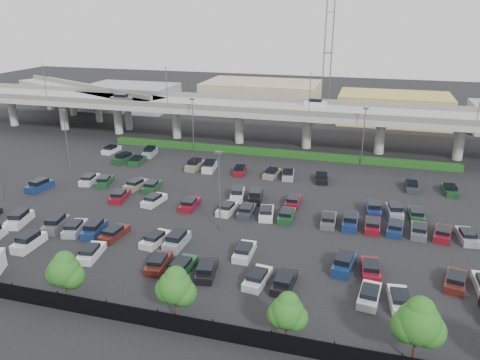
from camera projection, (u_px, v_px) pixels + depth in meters
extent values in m
plane|color=black|center=(238.00, 205.00, 66.26)|extent=(280.00, 280.00, 0.00)
cube|color=gray|center=(283.00, 111.00, 92.66)|extent=(150.00, 13.00, 1.10)
cube|color=slate|center=(276.00, 112.00, 86.65)|extent=(150.00, 0.50, 1.00)
cube|color=slate|center=(289.00, 100.00, 97.94)|extent=(150.00, 0.50, 1.00)
cylinder|color=gray|center=(13.00, 112.00, 110.81)|extent=(1.80, 1.80, 6.70)
cube|color=slate|center=(10.00, 98.00, 109.73)|extent=(2.60, 9.75, 0.50)
cylinder|color=gray|center=(64.00, 115.00, 107.19)|extent=(1.80, 1.80, 6.70)
cube|color=slate|center=(62.00, 101.00, 106.11)|extent=(2.60, 9.75, 0.50)
cylinder|color=gray|center=(118.00, 119.00, 103.57)|extent=(1.80, 1.80, 6.70)
cube|color=slate|center=(117.00, 105.00, 102.49)|extent=(2.60, 9.75, 0.50)
cylinder|color=gray|center=(176.00, 123.00, 99.95)|extent=(1.80, 1.80, 6.70)
cube|color=slate|center=(176.00, 108.00, 98.87)|extent=(2.60, 9.75, 0.50)
cylinder|color=gray|center=(239.00, 127.00, 96.33)|extent=(1.80, 1.80, 6.70)
cube|color=slate|center=(239.00, 112.00, 95.24)|extent=(2.60, 9.75, 0.50)
cylinder|color=gray|center=(307.00, 132.00, 92.70)|extent=(1.80, 1.80, 6.70)
cube|color=slate|center=(308.00, 116.00, 91.62)|extent=(2.60, 9.75, 0.50)
cylinder|color=gray|center=(380.00, 137.00, 89.08)|extent=(1.80, 1.80, 6.70)
cube|color=slate|center=(382.00, 120.00, 88.00)|extent=(2.60, 9.75, 0.50)
cylinder|color=gray|center=(460.00, 142.00, 85.46)|extent=(1.80, 1.80, 6.70)
cube|color=slate|center=(462.00, 125.00, 84.38)|extent=(2.60, 9.75, 0.50)
cube|color=#4E5055|center=(121.00, 99.00, 98.38)|extent=(4.40, 1.82, 1.05)
cube|color=black|center=(121.00, 95.00, 98.09)|extent=(2.60, 1.60, 0.65)
cube|color=silver|center=(315.00, 104.00, 93.44)|extent=(4.40, 1.82, 1.05)
cube|color=black|center=(316.00, 100.00, 93.16)|extent=(2.60, 1.60, 0.65)
cylinder|color=#55555A|center=(45.00, 82.00, 98.52)|extent=(0.14, 0.14, 8.00)
cylinder|color=#55555A|center=(167.00, 87.00, 91.28)|extent=(0.14, 0.14, 8.00)
cylinder|color=#55555A|center=(310.00, 94.00, 84.03)|extent=(0.14, 0.14, 8.00)
cylinder|color=#55555A|center=(480.00, 102.00, 76.79)|extent=(0.14, 0.14, 8.00)
cube|color=gray|center=(85.00, 90.00, 116.04)|extent=(50.93, 30.13, 1.10)
cube|color=slate|center=(85.00, 86.00, 115.68)|extent=(47.34, 22.43, 1.00)
cylinder|color=gray|center=(49.00, 97.00, 129.08)|extent=(1.60, 1.60, 6.70)
cylinder|color=gray|center=(72.00, 102.00, 121.69)|extent=(1.60, 1.60, 6.70)
cylinder|color=gray|center=(98.00, 108.00, 114.30)|extent=(1.60, 1.60, 6.70)
cylinder|color=gray|center=(128.00, 115.00, 106.91)|extent=(1.60, 1.60, 6.70)
cube|color=#113C12|center=(275.00, 153.00, 88.64)|extent=(66.00, 1.60, 1.10)
cube|color=black|center=(148.00, 318.00, 40.68)|extent=(70.00, 0.06, 1.80)
cylinder|color=black|center=(13.00, 292.00, 44.26)|extent=(0.10, 0.10, 2.00)
cylinder|color=black|center=(59.00, 300.00, 42.97)|extent=(0.10, 0.10, 2.00)
cylinder|color=black|center=(107.00, 309.00, 41.68)|extent=(0.10, 0.10, 2.00)
cylinder|color=black|center=(158.00, 319.00, 40.38)|extent=(0.10, 0.10, 2.00)
cylinder|color=black|center=(213.00, 329.00, 39.09)|extent=(0.10, 0.10, 2.00)
cylinder|color=black|center=(271.00, 340.00, 37.80)|extent=(0.10, 0.10, 2.00)
cylinder|color=black|center=(334.00, 352.00, 36.50)|extent=(0.10, 0.10, 2.00)
cylinder|color=#332316|center=(68.00, 293.00, 44.18)|extent=(0.26, 0.26, 1.96)
sphere|color=#134814|center=(64.00, 271.00, 43.35)|extent=(3.04, 3.04, 3.04)
sphere|color=#134814|center=(72.00, 276.00, 43.45)|extent=(2.39, 2.39, 2.39)
sphere|color=#134814|center=(59.00, 273.00, 43.55)|extent=(2.39, 2.39, 2.39)
sphere|color=#134814|center=(64.00, 262.00, 43.15)|extent=(2.06, 2.06, 2.06)
cylinder|color=#332316|center=(176.00, 310.00, 41.59)|extent=(0.26, 0.26, 1.97)
sphere|color=#134814|center=(175.00, 287.00, 40.76)|extent=(3.07, 3.07, 3.07)
sphere|color=#134814|center=(183.00, 293.00, 40.85)|extent=(2.41, 2.41, 2.41)
sphere|color=#134814|center=(168.00, 290.00, 40.96)|extent=(2.41, 2.41, 2.41)
sphere|color=#134814|center=(176.00, 278.00, 40.56)|extent=(2.08, 2.08, 2.08)
cylinder|color=#332316|center=(286.00, 334.00, 38.64)|extent=(0.26, 0.26, 1.80)
sphere|color=#134814|center=(287.00, 312.00, 37.89)|extent=(2.79, 2.79, 2.79)
sphere|color=#134814|center=(295.00, 318.00, 37.98)|extent=(2.19, 2.19, 2.19)
sphere|color=#134814|center=(280.00, 314.00, 38.06)|extent=(2.19, 2.19, 2.19)
sphere|color=#134814|center=(288.00, 303.00, 37.71)|extent=(1.89, 1.89, 1.89)
cylinder|color=#332316|center=(414.00, 352.00, 36.37)|extent=(0.26, 0.26, 2.21)
sphere|color=#134814|center=(418.00, 323.00, 35.45)|extent=(3.43, 3.43, 3.43)
sphere|color=#134814|center=(428.00, 331.00, 35.54)|extent=(2.70, 2.70, 2.70)
sphere|color=#134814|center=(409.00, 326.00, 35.68)|extent=(2.70, 2.70, 2.70)
sphere|color=#134814|center=(421.00, 311.00, 35.21)|extent=(2.33, 2.33, 2.33)
cube|color=silver|center=(29.00, 243.00, 54.56)|extent=(1.89, 4.43, 1.05)
cube|color=black|center=(28.00, 237.00, 54.27)|extent=(1.64, 2.63, 0.65)
cube|color=silver|center=(91.00, 253.00, 52.46)|extent=(2.45, 4.62, 0.82)
cube|color=black|center=(90.00, 249.00, 52.07)|extent=(1.93, 2.51, 0.50)
cube|color=#491A13|center=(159.00, 264.00, 50.33)|extent=(2.25, 4.56, 0.82)
cube|color=black|center=(157.00, 259.00, 49.93)|extent=(1.82, 2.45, 0.50)
cube|color=#184421|center=(182.00, 267.00, 49.62)|extent=(2.01, 4.48, 0.82)
cube|color=black|center=(181.00, 263.00, 49.22)|extent=(1.70, 2.37, 0.50)
cube|color=black|center=(207.00, 271.00, 48.90)|extent=(2.51, 4.64, 0.82)
cube|color=black|center=(206.00, 267.00, 48.51)|extent=(1.95, 2.53, 0.50)
cube|color=silver|center=(258.00, 279.00, 47.48)|extent=(2.29, 4.57, 0.82)
cube|color=black|center=(257.00, 274.00, 47.09)|extent=(1.85, 2.46, 0.50)
cube|color=black|center=(284.00, 283.00, 46.77)|extent=(2.10, 4.51, 0.82)
cube|color=black|center=(284.00, 279.00, 46.37)|extent=(1.75, 2.40, 0.50)
cube|color=silver|center=(369.00, 296.00, 44.64)|extent=(2.29, 4.57, 0.82)
cube|color=black|center=(370.00, 292.00, 44.24)|extent=(1.84, 2.46, 0.50)
cube|color=silver|center=(399.00, 301.00, 43.92)|extent=(2.28, 4.57, 0.82)
cube|color=black|center=(400.00, 296.00, 43.53)|extent=(1.84, 2.46, 0.50)
cube|color=silver|center=(20.00, 220.00, 60.49)|extent=(2.67, 4.68, 1.05)
cube|color=black|center=(19.00, 214.00, 60.21)|extent=(2.09, 2.87, 0.65)
cube|color=#4E5055|center=(56.00, 225.00, 59.07)|extent=(2.52, 4.64, 1.05)
cube|color=black|center=(55.00, 219.00, 58.79)|extent=(2.01, 2.83, 0.65)
cube|color=#8A8F9E|center=(75.00, 228.00, 58.40)|extent=(2.70, 4.68, 0.82)
cube|color=black|center=(74.00, 225.00, 58.00)|extent=(2.05, 2.59, 0.50)
cube|color=navy|center=(94.00, 230.00, 57.65)|extent=(2.46, 4.62, 1.05)
cube|color=black|center=(94.00, 224.00, 57.36)|extent=(1.97, 2.81, 0.65)
cube|color=#491A13|center=(114.00, 234.00, 56.97)|extent=(2.20, 4.54, 0.82)
cube|color=black|center=(113.00, 230.00, 56.58)|extent=(1.80, 2.43, 0.50)
cube|color=silver|center=(156.00, 240.00, 55.55)|extent=(2.41, 4.61, 0.82)
cube|color=black|center=(154.00, 236.00, 55.16)|extent=(1.91, 2.50, 0.50)
cube|color=#8A8F9E|center=(177.00, 242.00, 54.80)|extent=(1.91, 4.44, 1.05)
cube|color=black|center=(177.00, 236.00, 54.52)|extent=(1.66, 2.63, 0.65)
cube|color=silver|center=(245.00, 252.00, 52.71)|extent=(1.88, 4.42, 0.82)
cube|color=black|center=(244.00, 248.00, 52.31)|extent=(1.63, 2.32, 0.50)
cube|color=navy|center=(344.00, 265.00, 49.82)|extent=(2.46, 4.62, 1.05)
cube|color=black|center=(345.00, 258.00, 49.54)|extent=(1.98, 2.81, 0.65)
cube|color=maroon|center=(370.00, 270.00, 49.15)|extent=(2.16, 4.53, 0.82)
cube|color=black|center=(371.00, 265.00, 48.75)|extent=(1.78, 2.42, 0.50)
cube|color=#491A13|center=(455.00, 282.00, 47.01)|extent=(2.67, 4.68, 0.82)
cube|color=black|center=(456.00, 277.00, 46.62)|extent=(2.03, 2.57, 0.50)
cube|color=navy|center=(40.00, 187.00, 71.85)|extent=(2.40, 4.61, 1.05)
cube|color=black|center=(39.00, 182.00, 71.56)|extent=(1.94, 2.79, 0.65)
cube|color=maroon|center=(120.00, 197.00, 68.33)|extent=(2.51, 4.64, 0.82)
cube|color=black|center=(119.00, 193.00, 67.93)|extent=(1.95, 2.53, 0.50)
cube|color=silver|center=(154.00, 201.00, 66.90)|extent=(2.35, 4.59, 0.82)
cube|color=black|center=(153.00, 197.00, 66.51)|extent=(1.88, 2.48, 0.50)
cube|color=maroon|center=(190.00, 205.00, 65.48)|extent=(1.91, 4.43, 0.82)
cube|color=black|center=(189.00, 201.00, 65.08)|extent=(1.65, 2.33, 0.50)
cube|color=silver|center=(227.00, 209.00, 64.06)|extent=(2.08, 4.50, 0.82)
cube|color=black|center=(227.00, 205.00, 63.66)|extent=(1.73, 2.39, 0.50)
cube|color=#2C3139|center=(247.00, 211.00, 63.35)|extent=(1.96, 4.46, 0.82)
cube|color=black|center=(246.00, 208.00, 62.95)|extent=(1.67, 2.35, 0.50)
cube|color=silver|center=(266.00, 214.00, 62.64)|extent=(2.54, 4.65, 0.82)
cube|color=black|center=(266.00, 210.00, 62.24)|extent=(1.97, 2.54, 0.50)
cube|color=#184421|center=(287.00, 216.00, 61.92)|extent=(1.85, 4.41, 0.82)
cube|color=black|center=(287.00, 212.00, 61.53)|extent=(1.62, 2.31, 0.50)
cube|color=#4E5055|center=(329.00, 221.00, 60.50)|extent=(1.92, 4.44, 0.82)
cube|color=black|center=(329.00, 217.00, 60.10)|extent=(1.66, 2.34, 0.50)
cube|color=navy|center=(350.00, 223.00, 59.75)|extent=(1.89, 4.43, 1.05)
cube|color=black|center=(351.00, 217.00, 59.47)|extent=(1.64, 2.63, 0.65)
cube|color=maroon|center=(372.00, 226.00, 59.08)|extent=(1.85, 4.41, 0.82)
cube|color=black|center=(373.00, 222.00, 58.68)|extent=(1.62, 2.31, 0.50)
cube|color=navy|center=(395.00, 229.00, 58.37)|extent=(2.24, 4.56, 0.82)
cube|color=black|center=(396.00, 225.00, 57.97)|extent=(1.82, 2.44, 0.50)
cube|color=#4E5055|center=(419.00, 231.00, 57.66)|extent=(2.09, 4.51, 0.82)
cube|color=black|center=(419.00, 227.00, 57.26)|extent=(1.74, 2.40, 0.50)
cube|color=maroon|center=(442.00, 234.00, 56.94)|extent=(2.58, 4.66, 0.82)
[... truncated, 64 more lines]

